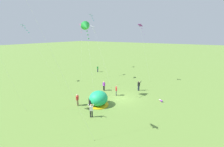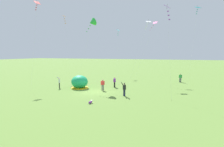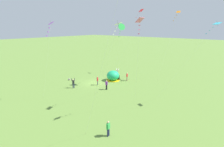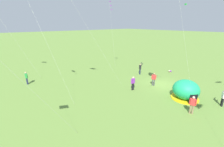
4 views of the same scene
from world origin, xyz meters
TOP-DOWN VIEW (x-y plane):
  - ground_plane at (0.00, 0.00)m, footprint 300.00×300.00m
  - popup_tent at (-3.77, 1.71)m, footprint 2.81×2.81m
  - toddler_crawling at (2.04, -5.59)m, footprint 0.32×0.55m
  - person_watching_sky at (0.51, 1.29)m, footprint 0.51×0.41m
  - person_arms_raised at (4.60, -0.97)m, footprint 0.72×0.66m
  - person_with_toddler at (1.34, 4.33)m, footprint 0.29×0.58m
  - person_near_tent at (11.70, 13.62)m, footprint 0.59×0.28m
  - person_center_field at (-6.83, 0.49)m, footprint 0.68×0.72m
  - person_far_back at (-5.45, 4.13)m, footprint 0.57×0.33m
  - kite_teal at (14.40, 17.38)m, footprint 2.23×6.77m
  - kite_orange at (-12.80, 10.79)m, footprint 3.24×2.54m
  - kite_pink at (6.36, 13.68)m, footprint 4.19×2.91m
  - kite_purple at (9.59, 1.09)m, footprint 1.53×2.84m
  - kite_cyan at (-3.12, 19.34)m, footprint 2.74×7.10m
  - kite_white at (5.71, 10.03)m, footprint 2.89×6.72m
  - kite_green at (-2.73, 4.36)m, footprint 2.76×3.73m
  - kite_red at (-12.51, 2.48)m, footprint 3.22×5.68m

SIDE VIEW (x-z plane):
  - ground_plane at x=0.00m, z-range 0.00..0.00m
  - toddler_crawling at x=2.04m, z-range 0.02..0.34m
  - person_watching_sky at x=0.51m, z-range 0.10..1.82m
  - person_with_toddler at x=1.34m, z-range 0.10..1.82m
  - person_near_tent at x=11.70m, z-range 0.10..1.82m
  - person_far_back at x=-5.45m, z-range 0.10..1.82m
  - popup_tent at x=-3.77m, z-range -0.05..2.05m
  - person_center_field at x=-6.83m, z-range 0.05..1.94m
  - person_arms_raised at x=4.60m, z-range 0.05..1.94m
  - kite_green at x=-2.73m, z-range 5.02..16.62m
  - kite_cyan at x=-3.12m, z-range 5.13..16.92m
  - kite_purple at x=9.59m, z-range 5.12..16.96m
  - kite_white at x=5.71m, z-range 5.14..16.95m
  - kite_pink at x=6.36m, z-range 5.28..17.35m
  - kite_orange at x=-12.80m, z-range 6.16..20.32m
  - kite_red at x=-12.51m, z-range 6.67..21.58m
  - kite_teal at x=14.40m, z-range 6.84..22.14m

